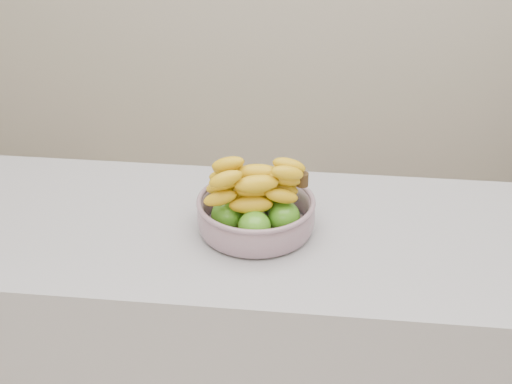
{
  "coord_description": "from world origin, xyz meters",
  "views": [
    {
      "loc": [
        0.05,
        -1.39,
        1.81
      ],
      "look_at": [
        -0.11,
        0.02,
        1.0
      ],
      "focal_mm": 50.0,
      "sensor_mm": 36.0,
      "label": 1
    }
  ],
  "objects": [
    {
      "name": "counter",
      "position": [
        0.0,
        0.02,
        0.45
      ],
      "size": [
        2.0,
        0.6,
        0.9
      ],
      "primitive_type": "cube",
      "color": "#9F9EA6",
      "rests_on": "ground"
    },
    {
      "name": "fruit_bowl",
      "position": [
        -0.11,
        0.02,
        0.96
      ],
      "size": [
        0.28,
        0.28,
        0.17
      ],
      "rotation": [
        0.0,
        0.0,
        0.06
      ],
      "color": "#91A1AE",
      "rests_on": "counter"
    }
  ]
}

